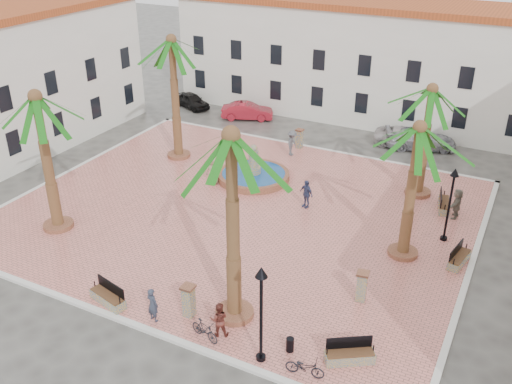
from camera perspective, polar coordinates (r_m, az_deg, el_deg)
ground at (r=33.71m, az=-1.51°, el=-2.07°), size 120.00×120.00×0.00m
plaza at (r=33.67m, az=-1.51°, el=-1.96°), size 26.00×22.00×0.15m
kerb_n at (r=42.68m, az=5.59°, el=4.44°), size 26.30×0.30×0.16m
kerb_s at (r=26.23m, az=-13.36°, el=-12.32°), size 26.30×0.30×0.16m
kerb_e at (r=30.53m, az=20.63°, el=-7.25°), size 0.30×22.30×0.16m
kerb_w at (r=40.91m, az=-17.73°, el=2.19°), size 0.30×22.30×0.16m
building_north at (r=49.33m, az=9.89°, el=13.02°), size 30.40×7.40×9.50m
fountain at (r=37.26m, az=-0.24°, el=1.76°), size 4.69×4.69×2.42m
palm_nw at (r=38.87m, az=-8.39°, el=13.57°), size 5.28×5.28×8.63m
palm_sw at (r=31.17m, az=-20.96°, el=7.38°), size 5.40×5.40×7.95m
palm_s at (r=21.74m, az=-2.48°, el=3.41°), size 5.51×5.51×8.85m
palm_e at (r=27.80m, az=15.87°, el=4.67°), size 5.00×5.00×7.31m
palm_ne at (r=34.74m, az=17.05°, el=8.53°), size 5.15×5.15×7.08m
bench_s at (r=27.02m, az=-14.57°, el=-10.18°), size 2.06×1.04×1.04m
bench_se at (r=23.65m, az=9.35°, el=-15.84°), size 1.98×1.57×1.04m
bench_e at (r=30.50m, az=19.63°, el=-6.31°), size 0.90×1.94×0.99m
bench_ne at (r=35.43m, az=18.24°, el=-1.20°), size 0.98×2.03×1.03m
lamppost_s at (r=21.71m, az=0.52°, el=-10.60°), size 0.48×0.48×4.42m
lamppost_e at (r=31.10m, az=18.97°, el=-0.03°), size 0.46×0.46×4.22m
bollard_se at (r=25.34m, az=-6.75°, el=-10.71°), size 0.57×0.57×1.57m
bollard_n at (r=42.12m, az=4.36°, el=5.38°), size 0.59×0.59×1.45m
bollard_e at (r=26.49m, az=10.53°, el=-9.20°), size 0.62×0.62×1.52m
litter_bin at (r=23.83m, az=3.42°, el=-14.99°), size 0.32×0.32×0.63m
cyclist_a at (r=25.32m, az=-10.30°, el=-11.02°), size 0.67×0.51×1.65m
bicycle_a at (r=22.83m, az=4.91°, el=-17.04°), size 1.61×0.75×0.81m
cyclist_b at (r=24.25m, az=-3.71°, el=-12.60°), size 0.97×0.89×1.60m
bicycle_b at (r=24.33m, az=-5.16°, el=-13.58°), size 1.56×0.79×0.90m
pedestrian_fountain_a at (r=36.52m, az=-4.33°, el=2.14°), size 0.94×0.66×1.83m
pedestrian_fountain_b at (r=33.75m, az=5.04°, el=-0.16°), size 1.11×0.82×1.75m
pedestrian_north at (r=40.77m, az=3.61°, el=4.92°), size 0.82×1.27×1.85m
pedestrian_east at (r=34.44m, az=19.44°, el=-1.09°), size 0.64×1.70×1.80m
car_black at (r=51.47m, az=-6.44°, el=9.07°), size 4.14×2.85×1.31m
car_red at (r=48.30m, az=-0.88°, el=8.10°), size 4.54×3.02×1.41m
car_silver at (r=44.01m, az=16.15°, el=5.12°), size 5.55×3.79×1.49m
car_white at (r=44.27m, az=14.93°, el=5.31°), size 5.17×2.95×1.36m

